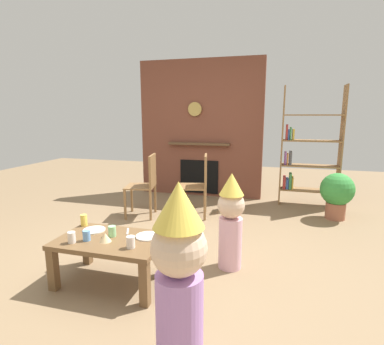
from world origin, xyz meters
name	(u,v)px	position (x,y,z in m)	size (l,w,h in m)	color
ground_plane	(168,259)	(0.00, 0.00, 0.00)	(12.00, 12.00, 0.00)	#846B4C
brick_fireplace_feature	(201,130)	(-0.29, 2.60, 1.19)	(2.20, 0.28, 2.40)	brown
bookshelf	(305,153)	(1.48, 2.40, 0.86)	(0.90, 0.28, 1.90)	olive
coffee_table	(111,246)	(-0.32, -0.54, 0.33)	(0.92, 0.57, 0.41)	brown
paper_cup_near_left	(112,231)	(-0.33, -0.49, 0.45)	(0.07, 0.07, 0.09)	#8CD18C
paper_cup_near_right	(84,220)	(-0.73, -0.33, 0.46)	(0.06, 0.06, 0.11)	#F2CC4C
paper_cup_center	(87,236)	(-0.49, -0.63, 0.45)	(0.06, 0.06, 0.09)	#669EE0
paper_cup_far_left	(72,237)	(-0.59, -0.70, 0.45)	(0.06, 0.06, 0.09)	silver
paper_cup_far_right	(131,242)	(-0.07, -0.66, 0.45)	(0.07, 0.07, 0.10)	silver
paper_plate_front	(94,230)	(-0.56, -0.42, 0.41)	(0.20, 0.20, 0.01)	white
paper_plate_rear	(148,236)	(-0.03, -0.42, 0.41)	(0.21, 0.21, 0.01)	white
birthday_cake_slice	(105,237)	(-0.33, -0.61, 0.44)	(0.10, 0.10, 0.07)	#EAC68C
table_fork	(128,231)	(-0.25, -0.36, 0.41)	(0.15, 0.02, 0.01)	silver
child_with_cone_hat	(179,276)	(0.54, -1.28, 0.59)	(0.31, 0.31, 1.12)	#B27FCC
child_in_pink	(231,219)	(0.64, 0.00, 0.49)	(0.26, 0.26, 0.93)	#EAB2C6
dining_chair_left	(146,182)	(-0.75, 1.19, 0.51)	(0.47, 0.47, 0.90)	olive
dining_chair_middle	(199,182)	(-0.01, 1.38, 0.51)	(0.47, 0.47, 0.90)	olive
potted_plant_tall	(337,192)	(1.88, 1.78, 0.38)	(0.46, 0.46, 0.66)	#9E5B42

